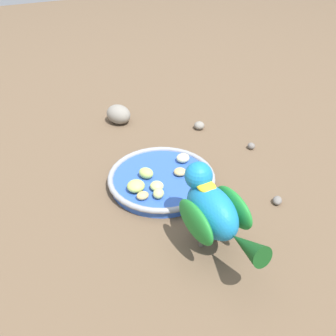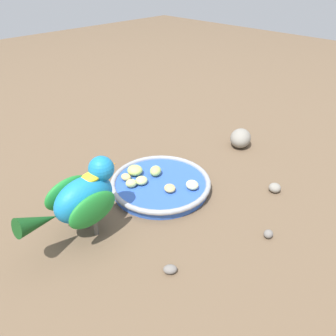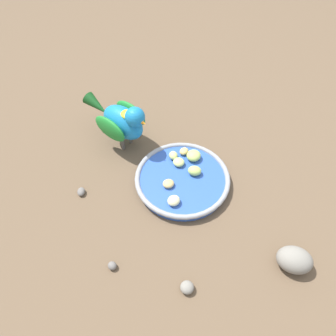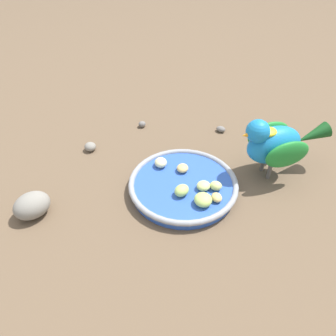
# 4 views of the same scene
# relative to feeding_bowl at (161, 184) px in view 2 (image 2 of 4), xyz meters

# --- Properties ---
(ground_plane) EXTENTS (4.00, 4.00, 0.00)m
(ground_plane) POSITION_rel_feeding_bowl_xyz_m (-0.01, 0.01, -0.01)
(ground_plane) COLOR brown
(feeding_bowl) EXTENTS (0.24, 0.24, 0.03)m
(feeding_bowl) POSITION_rel_feeding_bowl_xyz_m (0.00, 0.00, 0.00)
(feeding_bowl) COLOR #2D56B7
(feeding_bowl) RESTS_ON ground_plane
(apple_piece_0) EXTENTS (0.03, 0.03, 0.02)m
(apple_piece_0) POSITION_rel_feeding_bowl_xyz_m (-0.03, -0.06, 0.02)
(apple_piece_0) COLOR #C6D17A
(apple_piece_0) RESTS_ON feeding_bowl
(apple_piece_1) EXTENTS (0.03, 0.03, 0.02)m
(apple_piece_1) POSITION_rel_feeding_bowl_xyz_m (0.07, 0.03, 0.02)
(apple_piece_1) COLOR beige
(apple_piece_1) RESTS_ON feeding_bowl
(apple_piece_2) EXTENTS (0.03, 0.02, 0.02)m
(apple_piece_2) POSITION_rel_feeding_bowl_xyz_m (-0.07, -0.05, 0.01)
(apple_piece_2) COLOR tan
(apple_piece_2) RESTS_ON feeding_bowl
(apple_piece_3) EXTENTS (0.04, 0.04, 0.02)m
(apple_piece_3) POSITION_rel_feeding_bowl_xyz_m (-0.03, -0.04, 0.02)
(apple_piece_3) COLOR #C6D17A
(apple_piece_3) RESTS_ON feeding_bowl
(apple_piece_4) EXTENTS (0.04, 0.04, 0.02)m
(apple_piece_4) POSITION_rel_feeding_bowl_xyz_m (0.04, -0.01, 0.01)
(apple_piece_4) COLOR tan
(apple_piece_4) RESTS_ON feeding_bowl
(apple_piece_5) EXTENTS (0.04, 0.04, 0.02)m
(apple_piece_5) POSITION_rel_feeding_bowl_xyz_m (-0.03, 0.01, 0.02)
(apple_piece_5) COLOR #B2CC66
(apple_piece_5) RESTS_ON feeding_bowl
(apple_piece_6) EXTENTS (0.04, 0.04, 0.02)m
(apple_piece_6) POSITION_rel_feeding_bowl_xyz_m (-0.07, -0.02, 0.02)
(apple_piece_6) COLOR #B2CC66
(apple_piece_6) RESTS_ON feeding_bowl
(parrot) EXTENTS (0.11, 0.22, 0.15)m
(parrot) POSITION_rel_feeding_bowl_xyz_m (0.00, -0.21, 0.07)
(parrot) COLOR #59544C
(parrot) RESTS_ON ground_plane
(rock_large) EXTENTS (0.09, 0.09, 0.05)m
(rock_large) POSITION_rel_feeding_bowl_xyz_m (0.01, 0.32, 0.01)
(rock_large) COLOR gray
(rock_large) RESTS_ON ground_plane
(pebble_0) EXTENTS (0.04, 0.04, 0.02)m
(pebble_0) POSITION_rel_feeding_bowl_xyz_m (0.20, 0.18, -0.00)
(pebble_0) COLOR gray
(pebble_0) RESTS_ON ground_plane
(pebble_1) EXTENTS (0.03, 0.03, 0.02)m
(pebble_1) POSITION_rel_feeding_bowl_xyz_m (0.19, -0.16, -0.01)
(pebble_1) COLOR slate
(pebble_1) RESTS_ON ground_plane
(pebble_2) EXTENTS (0.02, 0.02, 0.02)m
(pebble_2) POSITION_rel_feeding_bowl_xyz_m (0.27, 0.04, -0.01)
(pebble_2) COLOR slate
(pebble_2) RESTS_ON ground_plane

